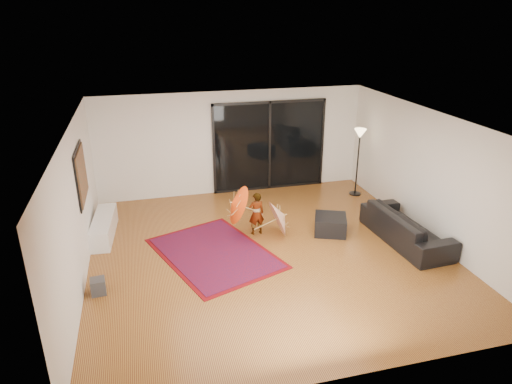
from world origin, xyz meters
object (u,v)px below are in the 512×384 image
object	(u,v)px
media_console	(104,227)
ottoman	(330,224)
sofa	(406,227)
child	(256,214)

from	to	relation	value
media_console	ottoman	distance (m)	4.93
media_console	ottoman	xyz separation A→B (m)	(4.82, -1.06, -0.03)
media_console	ottoman	world-z (taller)	media_console
sofa	ottoman	size ratio (longest dim) A/B	3.38
sofa	ottoman	world-z (taller)	sofa
media_console	child	world-z (taller)	child
media_console	sofa	distance (m)	6.47
media_console	child	xyz separation A→B (m)	(3.22, -0.71, 0.26)
ottoman	media_console	bearing A→B (deg)	167.54
child	media_console	bearing A→B (deg)	-17.39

